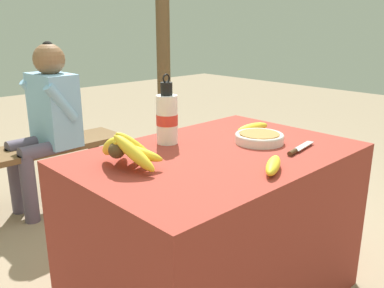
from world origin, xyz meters
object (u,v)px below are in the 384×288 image
at_px(wooden_bench, 25,161).
at_px(support_post_far, 163,14).
at_px(seated_vendor, 47,115).
at_px(loose_banana_side, 253,128).
at_px(serving_bowl, 259,137).
at_px(water_bottle, 167,118).
at_px(loose_banana_front, 273,165).
at_px(knife, 297,149).
at_px(banana_bunch_ripe, 126,148).

height_order(wooden_bench, support_post_far, support_post_far).
bearing_deg(seated_vendor, loose_banana_side, 105.66).
height_order(serving_bowl, wooden_bench, serving_bowl).
distance_m(loose_banana_side, seated_vendor, 1.37).
height_order(serving_bowl, support_post_far, support_post_far).
bearing_deg(seated_vendor, serving_bowl, 100.09).
distance_m(water_bottle, loose_banana_front, 0.53).
bearing_deg(wooden_bench, serving_bowl, -72.59).
bearing_deg(loose_banana_front, seated_vendor, 91.60).
relative_size(water_bottle, knife, 1.38).
distance_m(loose_banana_front, support_post_far, 2.30).
relative_size(water_bottle, wooden_bench, 0.23).
height_order(banana_bunch_ripe, water_bottle, water_bottle).
xyz_separation_m(serving_bowl, knife, (0.01, -0.19, -0.01)).
bearing_deg(banana_bunch_ripe, wooden_bench, 84.22).
relative_size(banana_bunch_ripe, knife, 1.41).
bearing_deg(seated_vendor, banana_bunch_ripe, 75.47).
height_order(serving_bowl, knife, serving_bowl).
xyz_separation_m(banana_bunch_ripe, knife, (0.60, -0.32, -0.06)).
xyz_separation_m(knife, support_post_far, (0.87, 1.87, 0.55)).
bearing_deg(seated_vendor, loose_banana_front, 89.88).
xyz_separation_m(water_bottle, seated_vendor, (-0.01, 1.16, -0.18)).
bearing_deg(seated_vendor, knife, 98.95).
relative_size(water_bottle, loose_banana_front, 1.62).
xyz_separation_m(water_bottle, loose_banana_front, (0.04, -0.52, -0.09)).
height_order(water_bottle, wooden_bench, water_bottle).
bearing_deg(knife, seated_vendor, 91.57).
relative_size(loose_banana_front, knife, 0.85).
relative_size(seated_vendor, support_post_far, 0.43).
distance_m(loose_banana_side, wooden_bench, 1.50).
relative_size(wooden_bench, support_post_far, 0.52).
bearing_deg(banana_bunch_ripe, loose_banana_front, -48.44).
distance_m(seated_vendor, support_post_far, 1.35).
height_order(wooden_bench, seated_vendor, seated_vendor).
bearing_deg(support_post_far, seated_vendor, -167.67).
distance_m(knife, seated_vendor, 1.64).
relative_size(banana_bunch_ripe, loose_banana_front, 1.66).
bearing_deg(loose_banana_side, knife, -108.83).
bearing_deg(water_bottle, seated_vendor, 90.46).
xyz_separation_m(serving_bowl, wooden_bench, (-0.46, 1.46, -0.36)).
bearing_deg(loose_banana_front, water_bottle, 94.16).
bearing_deg(water_bottle, wooden_bench, 98.07).
height_order(serving_bowl, loose_banana_side, loose_banana_side).
bearing_deg(serving_bowl, support_post_far, 62.59).
bearing_deg(support_post_far, loose_banana_front, -120.17).
relative_size(water_bottle, support_post_far, 0.12).
distance_m(water_bottle, loose_banana_side, 0.43).
bearing_deg(knife, banana_bunch_ripe, 142.80).
relative_size(knife, support_post_far, 0.09).
xyz_separation_m(water_bottle, loose_banana_side, (0.40, -0.15, -0.09)).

